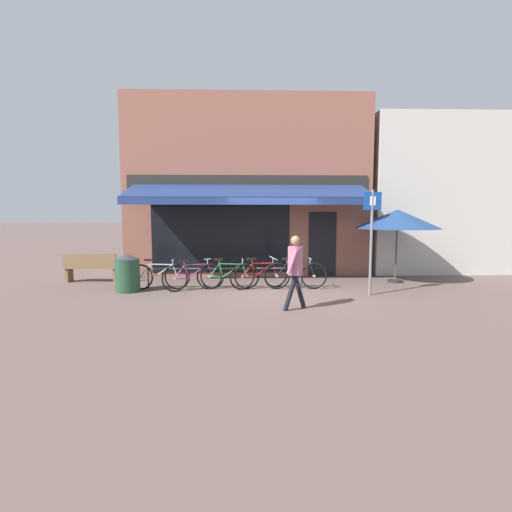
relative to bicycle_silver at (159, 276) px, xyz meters
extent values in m
plane|color=brown|center=(3.12, -0.31, -0.38)|extent=(160.00, 160.00, 0.00)
cube|color=#8E5647|center=(2.47, 3.66, 2.57)|extent=(8.08, 3.00, 5.90)
cube|color=black|center=(1.58, 2.14, 0.87)|extent=(4.44, 0.04, 2.20)
cube|color=black|center=(4.89, 2.14, 0.67)|extent=(0.90, 0.04, 2.10)
cube|color=#282623|center=(2.47, 2.14, 2.68)|extent=(7.68, 0.06, 0.44)
cube|color=navy|center=(2.47, 1.31, 2.35)|extent=(7.27, 1.71, 0.50)
cube|color=navy|center=(2.47, 0.46, 2.03)|extent=(7.27, 0.03, 0.20)
cube|color=beige|center=(9.72, 4.16, 2.31)|extent=(6.03, 4.00, 5.37)
cylinder|color=#47494F|center=(1.80, 0.13, 0.17)|extent=(4.32, 0.04, 0.04)
cylinder|color=#47494F|center=(-0.31, 0.13, -0.10)|extent=(0.04, 0.04, 0.55)
cylinder|color=#47494F|center=(3.91, 0.13, -0.10)|extent=(0.04, 0.04, 0.55)
torus|color=black|center=(0.50, 0.02, -0.03)|extent=(0.70, 0.10, 0.70)
cylinder|color=#9E9EA3|center=(0.50, 0.02, -0.03)|extent=(0.07, 0.07, 0.07)
torus|color=black|center=(-0.49, -0.02, -0.03)|extent=(0.70, 0.10, 0.70)
cylinder|color=#9E9EA3|center=(-0.49, -0.02, -0.03)|extent=(0.07, 0.07, 0.07)
cylinder|color=#BCB7B2|center=(0.12, 0.01, 0.13)|extent=(0.55, 0.07, 0.37)
cylinder|color=#BCB7B2|center=(0.09, 0.01, 0.31)|extent=(0.61, 0.06, 0.05)
cylinder|color=#BCB7B2|center=(-0.18, 0.00, 0.14)|extent=(0.11, 0.05, 0.37)
cylinder|color=#BCB7B2|center=(-0.32, -0.02, -0.04)|extent=(0.35, 0.05, 0.05)
cylinder|color=#BCB7B2|center=(-0.35, -0.01, 0.14)|extent=(0.30, 0.06, 0.37)
cylinder|color=#BCB7B2|center=(0.44, 0.02, 0.14)|extent=(0.14, 0.04, 0.34)
cylinder|color=#9E9EA3|center=(-0.23, 0.00, 0.37)|extent=(0.05, 0.03, 0.11)
cube|color=black|center=(-0.25, 0.00, 0.44)|extent=(0.24, 0.11, 0.05)
cylinder|color=#9E9EA3|center=(0.39, 0.03, 0.37)|extent=(0.03, 0.03, 0.14)
cylinder|color=#9E9EA3|center=(0.39, 0.03, 0.44)|extent=(0.05, 0.52, 0.04)
torus|color=black|center=(1.45, 0.13, -0.03)|extent=(0.70, 0.41, 0.70)
cylinder|color=#9E9EA3|center=(1.45, 0.13, -0.03)|extent=(0.09, 0.09, 0.08)
torus|color=black|center=(0.48, -0.30, -0.03)|extent=(0.70, 0.41, 0.70)
cylinder|color=#9E9EA3|center=(0.48, -0.30, -0.03)|extent=(0.09, 0.09, 0.08)
cylinder|color=#892D7A|center=(1.07, -0.01, 0.13)|extent=(0.53, 0.31, 0.37)
cylinder|color=#892D7A|center=(1.03, -0.01, 0.31)|extent=(0.61, 0.29, 0.05)
cylinder|color=#892D7A|center=(0.78, -0.14, 0.13)|extent=(0.13, 0.05, 0.37)
cylinder|color=#892D7A|center=(0.65, -0.22, -0.04)|extent=(0.35, 0.18, 0.05)
cylinder|color=#892D7A|center=(0.61, -0.22, 0.14)|extent=(0.29, 0.20, 0.36)
cylinder|color=#892D7A|center=(1.39, 0.13, 0.13)|extent=(0.16, 0.04, 0.34)
cylinder|color=#9E9EA3|center=(0.71, -0.14, 0.36)|extent=(0.06, 0.02, 0.11)
cube|color=black|center=(0.70, -0.14, 0.43)|extent=(0.26, 0.19, 0.06)
cylinder|color=#9E9EA3|center=(1.32, 0.13, 0.37)|extent=(0.04, 0.05, 0.14)
cylinder|color=#9E9EA3|center=(1.32, 0.14, 0.44)|extent=(0.23, 0.48, 0.09)
torus|color=black|center=(2.39, 0.04, -0.03)|extent=(0.70, 0.10, 0.70)
cylinder|color=#9E9EA3|center=(2.39, 0.04, -0.03)|extent=(0.07, 0.07, 0.07)
torus|color=black|center=(1.37, 0.02, -0.03)|extent=(0.70, 0.10, 0.70)
cylinder|color=#9E9EA3|center=(1.37, 0.02, -0.03)|extent=(0.07, 0.07, 0.07)
cylinder|color=#23703D|center=(2.01, 0.04, 0.13)|extent=(0.57, 0.07, 0.37)
cylinder|color=#23703D|center=(1.97, 0.05, 0.31)|extent=(0.63, 0.05, 0.05)
cylinder|color=#23703D|center=(1.69, 0.03, 0.13)|extent=(0.12, 0.06, 0.37)
cylinder|color=#23703D|center=(1.55, 0.02, -0.04)|extent=(0.36, 0.04, 0.05)
cylinder|color=#23703D|center=(1.51, 0.03, 0.14)|extent=(0.31, 0.06, 0.36)
cylinder|color=#23703D|center=(2.34, 0.05, 0.14)|extent=(0.15, 0.05, 0.34)
cylinder|color=#9E9EA3|center=(1.64, 0.04, 0.37)|extent=(0.06, 0.03, 0.11)
cube|color=black|center=(1.62, 0.05, 0.43)|extent=(0.24, 0.11, 0.06)
cylinder|color=#9E9EA3|center=(2.28, 0.06, 0.37)|extent=(0.03, 0.03, 0.14)
cylinder|color=#9E9EA3|center=(2.28, 0.06, 0.44)|extent=(0.04, 0.52, 0.05)
torus|color=black|center=(3.21, 0.20, -0.02)|extent=(0.72, 0.37, 0.72)
cylinder|color=#9E9EA3|center=(3.21, 0.20, -0.02)|extent=(0.09, 0.09, 0.08)
torus|color=black|center=(2.27, -0.14, -0.02)|extent=(0.72, 0.37, 0.72)
cylinder|color=#9E9EA3|center=(2.27, -0.14, -0.02)|extent=(0.09, 0.09, 0.08)
cylinder|color=#B21E1E|center=(2.86, 0.05, 0.14)|extent=(0.55, 0.18, 0.38)
cylinder|color=#B21E1E|center=(2.83, 0.02, 0.33)|extent=(0.59, 0.24, 0.05)
cylinder|color=#B21E1E|center=(2.57, -0.05, 0.15)|extent=(0.10, 0.11, 0.38)
cylinder|color=#B21E1E|center=(2.44, -0.08, -0.03)|extent=(0.34, 0.15, 0.05)
cylinder|color=#B21E1E|center=(2.41, -0.11, 0.16)|extent=(0.31, 0.09, 0.37)
cylinder|color=#B21E1E|center=(3.17, 0.16, 0.15)|extent=(0.14, 0.12, 0.35)
cylinder|color=#9E9EA3|center=(2.53, -0.10, 0.39)|extent=(0.06, 0.05, 0.11)
cube|color=black|center=(2.52, -0.11, 0.45)|extent=(0.26, 0.18, 0.06)
cylinder|color=#9E9EA3|center=(3.13, 0.12, 0.39)|extent=(0.04, 0.05, 0.14)
cylinder|color=#9E9EA3|center=(3.13, 0.11, 0.46)|extent=(0.20, 0.50, 0.08)
torus|color=black|center=(4.23, -0.06, -0.02)|extent=(0.72, 0.09, 0.72)
cylinder|color=#9E9EA3|center=(4.23, -0.06, -0.02)|extent=(0.07, 0.06, 0.07)
torus|color=black|center=(3.22, -0.03, -0.02)|extent=(0.72, 0.09, 0.72)
cylinder|color=#9E9EA3|center=(3.22, -0.03, -0.02)|extent=(0.07, 0.06, 0.07)
cylinder|color=black|center=(3.85, -0.04, 0.14)|extent=(0.57, 0.04, 0.38)
cylinder|color=black|center=(3.81, -0.03, 0.33)|extent=(0.62, 0.05, 0.05)
cylinder|color=black|center=(3.54, -0.03, 0.15)|extent=(0.11, 0.05, 0.38)
cylinder|color=black|center=(3.40, -0.03, -0.03)|extent=(0.36, 0.04, 0.05)
cylinder|color=black|center=(3.36, -0.03, 0.16)|extent=(0.31, 0.04, 0.38)
cylinder|color=black|center=(4.18, -0.05, 0.15)|extent=(0.15, 0.05, 0.35)
cylinder|color=#9E9EA3|center=(3.48, -0.02, 0.39)|extent=(0.06, 0.03, 0.11)
cube|color=black|center=(3.47, -0.02, 0.46)|extent=(0.24, 0.11, 0.05)
cylinder|color=#9E9EA3|center=(4.12, -0.04, 0.39)|extent=(0.03, 0.03, 0.14)
cylinder|color=#9E9EA3|center=(4.12, -0.04, 0.46)|extent=(0.04, 0.52, 0.04)
cylinder|color=black|center=(3.51, -2.28, 0.00)|extent=(0.32, 0.11, 0.79)
cylinder|color=black|center=(3.29, -2.46, 0.00)|extent=(0.32, 0.11, 0.79)
cylinder|color=#B26684|center=(3.40, -2.37, 0.68)|extent=(0.33, 0.33, 0.60)
sphere|color=#A87A5B|center=(3.40, -2.37, 1.12)|extent=(0.20, 0.20, 0.20)
cylinder|color=#B26684|center=(3.32, -2.55, 0.68)|extent=(0.27, 0.15, 0.54)
cylinder|color=#B26684|center=(3.44, -2.18, 0.82)|extent=(0.20, 0.18, 0.27)
cylinder|color=#A87A5B|center=(3.47, -2.18, 0.90)|extent=(0.13, 0.18, 0.40)
cube|color=black|center=(3.46, -2.22, 1.10)|extent=(0.02, 0.07, 0.14)
cylinder|color=#23472D|center=(-0.76, -0.25, 0.06)|extent=(0.63, 0.63, 0.87)
cone|color=#33353A|center=(-0.76, -0.25, 0.55)|extent=(0.65, 0.65, 0.13)
cylinder|color=slate|center=(5.50, -0.94, 0.95)|extent=(0.07, 0.07, 2.65)
cube|color=#14429E|center=(5.50, -0.95, 1.99)|extent=(0.44, 0.02, 0.44)
cube|color=white|center=(5.50, -0.97, 1.99)|extent=(0.14, 0.01, 0.22)
cylinder|color=#4C3D2D|center=(6.88, 0.94, 0.69)|extent=(0.05, 0.05, 2.13)
cone|color=navy|center=(6.88, 0.94, 1.52)|extent=(2.50, 2.50, 0.56)
cylinder|color=#262628|center=(6.88, 0.94, -0.35)|extent=(0.44, 0.44, 0.06)
cube|color=brown|center=(-2.25, 1.32, 0.07)|extent=(1.62, 0.53, 0.06)
cube|color=brown|center=(-2.26, 1.13, 0.29)|extent=(1.60, 0.14, 0.40)
cube|color=brown|center=(-2.97, 1.36, -0.15)|extent=(0.10, 0.36, 0.45)
cube|color=brown|center=(-1.53, 1.28, -0.15)|extent=(0.10, 0.36, 0.45)
camera|label=1|loc=(2.27, -10.78, 1.70)|focal=28.00mm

